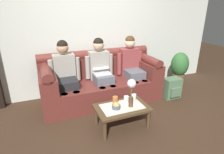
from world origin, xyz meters
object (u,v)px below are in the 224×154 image
person_right (131,64)px  cup_near_left (115,100)px  person_left (66,72)px  backpack_right (172,88)px  cup_near_right (134,98)px  potted_plant (179,67)px  couch (101,82)px  flower_vase (131,88)px  coffee_table (122,109)px  cup_far_center (126,99)px  person_middle (101,68)px  snack_bowl (116,106)px

person_right → cup_near_left: person_right is taller
person_left → backpack_right: (2.02, -0.48, -0.46)m
cup_near_right → potted_plant: (1.72, 0.95, 0.02)m
cup_near_right → couch: bearing=104.0°
flower_vase → cup_near_left: size_ratio=3.60×
couch → coffee_table: size_ratio=2.80×
couch → backpack_right: bearing=-19.6°
coffee_table → cup_near_right: 0.27m
cup_near_left → backpack_right: cup_near_left is taller
coffee_table → flower_vase: flower_vase is taller
coffee_table → cup_far_center: cup_far_center is taller
person_middle → snack_bowl: bearing=-96.1°
cup_far_center → person_right: bearing=58.6°
coffee_table → person_left: bearing=123.7°
cup_near_left → cup_far_center: cup_near_left is taller
flower_vase → cup_far_center: 0.28m
person_left → potted_plant: (2.62, 0.02, -0.23)m
couch → person_right: (0.66, -0.00, 0.29)m
person_right → coffee_table: size_ratio=1.52×
cup_far_center → coffee_table: bearing=-141.2°
couch → coffee_table: 1.00m
person_left → coffee_table: 1.25m
person_left → potted_plant: 2.63m
person_left → person_middle: size_ratio=1.00×
potted_plant → cup_far_center: bearing=-153.3°
person_left → potted_plant: size_ratio=1.57×
person_middle → cup_near_left: (-0.07, -0.89, -0.24)m
cup_near_left → coffee_table: bearing=-57.1°
cup_near_left → cup_far_center: 0.18m
snack_bowl → potted_plant: bearing=26.9°
backpack_right → potted_plant: size_ratio=0.53×
person_middle → coffee_table: size_ratio=1.52×
couch → flower_vase: (0.12, -1.05, 0.28)m
backpack_right → person_left: bearing=166.6°
person_left → snack_bowl: bearing=-61.6°
cup_far_center → potted_plant: (1.84, 0.92, 0.03)m
couch → person_right: size_ratio=1.85×
person_middle → flower_vase: (0.12, -1.05, -0.01)m
snack_bowl → potted_plant: (2.06, 1.04, 0.04)m
potted_plant → person_middle: bearing=-179.4°
person_right → cup_far_center: person_right is taller
couch → backpack_right: 1.45m
person_middle → potted_plant: size_ratio=1.57×
person_middle → snack_bowl: size_ratio=9.73×
person_left → cup_near_left: (0.60, -0.89, -0.25)m
person_middle → flower_vase: person_middle is taller
cup_near_left → backpack_right: size_ratio=0.29×
person_left → person_right: (1.33, 0.00, 0.00)m
person_left → flower_vase: bearing=-53.2°
flower_vase → person_middle: bearing=96.5°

